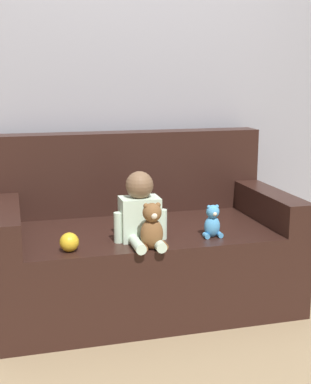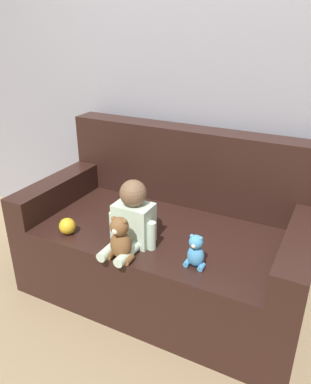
{
  "view_description": "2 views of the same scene",
  "coord_description": "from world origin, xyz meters",
  "px_view_note": "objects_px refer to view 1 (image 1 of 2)",
  "views": [
    {
      "loc": [
        -0.71,
        -2.93,
        1.35
      ],
      "look_at": [
        0.04,
        -0.12,
        0.71
      ],
      "focal_mm": 50.0,
      "sensor_mm": 36.0,
      "label": 1
    },
    {
      "loc": [
        0.86,
        -1.79,
        1.61
      ],
      "look_at": [
        -0.0,
        -0.13,
        0.75
      ],
      "focal_mm": 35.0,
      "sensor_mm": 36.0,
      "label": 2
    }
  ],
  "objects_px": {
    "plush_toy_side": "(212,222)",
    "toy_ball": "(69,242)",
    "person_baby": "(140,212)",
    "teddy_bear_brown": "(152,228)",
    "couch": "(141,246)"
  },
  "relations": [
    {
      "from": "plush_toy_side",
      "to": "toy_ball",
      "type": "bearing_deg",
      "value": -176.79
    },
    {
      "from": "person_baby",
      "to": "teddy_bear_brown",
      "type": "distance_m",
      "value": 0.17
    },
    {
      "from": "teddy_bear_brown",
      "to": "toy_ball",
      "type": "bearing_deg",
      "value": 170.25
    },
    {
      "from": "couch",
      "to": "toy_ball",
      "type": "bearing_deg",
      "value": -138.68
    },
    {
      "from": "couch",
      "to": "teddy_bear_brown",
      "type": "bearing_deg",
      "value": -96.6
    },
    {
      "from": "teddy_bear_brown",
      "to": "toy_ball",
      "type": "height_order",
      "value": "teddy_bear_brown"
    },
    {
      "from": "plush_toy_side",
      "to": "couch",
      "type": "bearing_deg",
      "value": 130.73
    },
    {
      "from": "person_baby",
      "to": "plush_toy_side",
      "type": "xyz_separation_m",
      "value": [
        0.39,
        -0.05,
        -0.07
      ]
    },
    {
      "from": "teddy_bear_brown",
      "to": "couch",
      "type": "bearing_deg",
      "value": 83.4
    },
    {
      "from": "toy_ball",
      "to": "teddy_bear_brown",
      "type": "bearing_deg",
      "value": -9.75
    },
    {
      "from": "teddy_bear_brown",
      "to": "plush_toy_side",
      "type": "relative_size",
      "value": 1.34
    },
    {
      "from": "toy_ball",
      "to": "couch",
      "type": "bearing_deg",
      "value": 41.32
    },
    {
      "from": "couch",
      "to": "toy_ball",
      "type": "xyz_separation_m",
      "value": [
        -0.46,
        -0.41,
        0.19
      ]
    },
    {
      "from": "person_baby",
      "to": "plush_toy_side",
      "type": "height_order",
      "value": "person_baby"
    },
    {
      "from": "couch",
      "to": "person_baby",
      "type": "xyz_separation_m",
      "value": [
        -0.08,
        -0.32,
        0.29
      ]
    }
  ]
}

